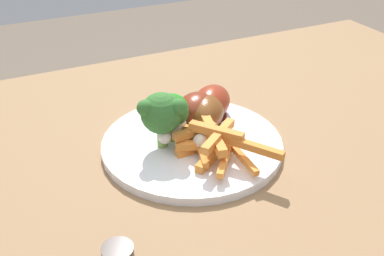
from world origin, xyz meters
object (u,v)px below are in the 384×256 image
object	(u,v)px
chicken_drumstick_near	(210,104)
dining_table	(224,207)
broccoli_floret_middle	(171,111)
chicken_drumstick_far	(195,111)
chicken_drumstick_extra	(206,114)
broccoli_floret_front	(163,113)
carrot_fries_pile	(214,142)
dinner_plate	(192,144)

from	to	relation	value
chicken_drumstick_near	dining_table	bearing A→B (deg)	80.92
broccoli_floret_middle	dining_table	bearing A→B (deg)	147.99
broccoli_floret_middle	chicken_drumstick_near	xyz separation A→B (m)	(-0.08, -0.03, -0.02)
dining_table	chicken_drumstick_far	bearing A→B (deg)	-72.76
chicken_drumstick_near	chicken_drumstick_far	bearing A→B (deg)	20.31
dining_table	chicken_drumstick_extra	bearing A→B (deg)	-80.63
broccoli_floret_front	chicken_drumstick_far	xyz separation A→B (m)	(-0.06, -0.03, -0.03)
dining_table	carrot_fries_pile	bearing A→B (deg)	32.47
carrot_fries_pile	chicken_drumstick_near	distance (m)	0.10
carrot_fries_pile	chicken_drumstick_near	size ratio (longest dim) A/B	1.32
carrot_fries_pile	chicken_drumstick_far	world-z (taller)	chicken_drumstick_far
dining_table	broccoli_floret_middle	world-z (taller)	broccoli_floret_middle
chicken_drumstick_near	chicken_drumstick_far	world-z (taller)	chicken_drumstick_far
broccoli_floret_middle	carrot_fries_pile	xyz separation A→B (m)	(-0.04, 0.06, -0.02)
chicken_drumstick_near	broccoli_floret_front	bearing A→B (deg)	24.83
dining_table	broccoli_floret_front	bearing A→B (deg)	-19.95
dining_table	carrot_fries_pile	xyz separation A→B (m)	(0.03, 0.02, 0.14)
dinner_plate	chicken_drumstick_extra	world-z (taller)	chicken_drumstick_extra
broccoli_floret_front	chicken_drumstick_far	world-z (taller)	broccoli_floret_front
dinner_plate	broccoli_floret_front	size ratio (longest dim) A/B	3.19
chicken_drumstick_far	chicken_drumstick_near	bearing A→B (deg)	-159.69
dining_table	chicken_drumstick_near	size ratio (longest dim) A/B	9.80
chicken_drumstick_extra	chicken_drumstick_near	bearing A→B (deg)	-130.51
dining_table	chicken_drumstick_far	world-z (taller)	chicken_drumstick_far
broccoli_floret_front	broccoli_floret_middle	distance (m)	0.02
broccoli_floret_middle	chicken_drumstick_far	bearing A→B (deg)	-157.10
dinner_plate	chicken_drumstick_far	world-z (taller)	chicken_drumstick_far
dining_table	dinner_plate	world-z (taller)	dinner_plate
chicken_drumstick_extra	dinner_plate	bearing A→B (deg)	35.96
dinner_plate	carrot_fries_pile	bearing A→B (deg)	103.86
broccoli_floret_middle	dinner_plate	bearing A→B (deg)	146.42
broccoli_floret_middle	chicken_drumstick_far	world-z (taller)	broccoli_floret_middle
chicken_drumstick_far	chicken_drumstick_extra	size ratio (longest dim) A/B	1.07
dinner_plate	broccoli_floret_middle	world-z (taller)	broccoli_floret_middle
dinner_plate	carrot_fries_pile	distance (m)	0.05
dinner_plate	chicken_drumstick_far	distance (m)	0.05
dining_table	chicken_drumstick_extra	world-z (taller)	chicken_drumstick_extra
broccoli_floret_front	carrot_fries_pile	size ratio (longest dim) A/B	0.52
carrot_fries_pile	chicken_drumstick_far	size ratio (longest dim) A/B	1.21
carrot_fries_pile	broccoli_floret_middle	bearing A→B (deg)	-59.79
dining_table	chicken_drumstick_far	size ratio (longest dim) A/B	8.99
dining_table	carrot_fries_pile	world-z (taller)	carrot_fries_pile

